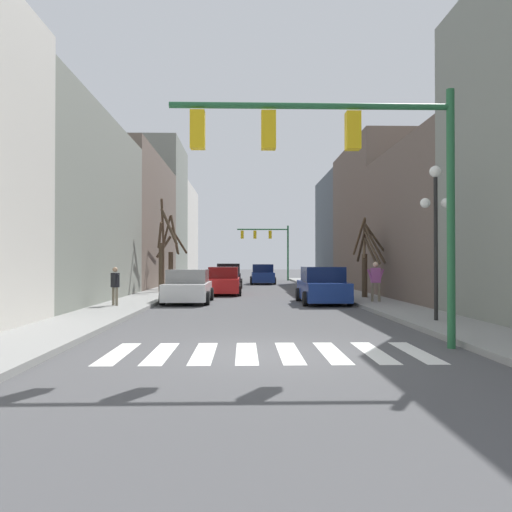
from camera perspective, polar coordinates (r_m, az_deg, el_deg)
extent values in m
plane|color=#4C4C4F|center=(10.66, 1.39, -11.08)|extent=(240.00, 240.00, 0.00)
cube|color=gray|center=(11.75, -26.97, -9.66)|extent=(2.29, 90.00, 0.15)
cube|color=gray|center=(25.09, -22.87, 4.93)|extent=(6.00, 13.80, 8.72)
cube|color=#66564C|center=(38.89, -15.04, 3.66)|extent=(6.00, 15.10, 9.72)
cube|color=gray|center=(51.00, -11.78, 4.84)|extent=(6.00, 9.41, 13.66)
cube|color=beige|center=(61.75, -9.94, 2.64)|extent=(6.00, 12.64, 11.01)
cube|color=#66564C|center=(25.80, 21.84, 3.42)|extent=(6.00, 10.42, 7.50)
cube|color=#66564C|center=(35.90, 15.08, 4.17)|extent=(6.00, 10.89, 9.91)
cube|color=#515B66|center=(45.93, 11.39, 2.89)|extent=(6.00, 9.93, 9.58)
cube|color=white|center=(11.04, -15.49, -10.68)|extent=(0.45, 2.60, 0.01)
cube|color=white|center=(10.86, -10.80, -10.86)|extent=(0.45, 2.60, 0.01)
cube|color=white|center=(10.75, -5.97, -10.97)|extent=(0.45, 2.60, 0.01)
cube|color=white|center=(10.72, -1.08, -11.01)|extent=(0.45, 2.60, 0.01)
cube|color=white|center=(10.76, 3.81, -10.96)|extent=(0.45, 2.60, 0.01)
cube|color=white|center=(10.88, 8.62, -10.84)|extent=(0.45, 2.60, 0.01)
cube|color=white|center=(11.07, 13.29, -10.66)|extent=(0.45, 2.60, 0.01)
cube|color=white|center=(11.33, 17.78, -10.41)|extent=(0.45, 2.60, 0.01)
cylinder|color=#236038|center=(11.97, 21.38, 4.02)|extent=(0.18, 0.18, 5.79)
cylinder|color=#236038|center=(11.63, 6.27, 16.67)|extent=(6.27, 0.14, 0.14)
cube|color=yellow|center=(11.63, 11.01, 13.85)|extent=(0.32, 0.28, 0.84)
cube|color=yellow|center=(11.39, 1.44, 14.16)|extent=(0.32, 0.28, 0.84)
cube|color=yellow|center=(11.42, -6.69, 14.12)|extent=(0.32, 0.28, 0.84)
cylinder|color=#236038|center=(52.16, 3.67, 0.34)|extent=(0.18, 0.18, 5.74)
cylinder|color=#236038|center=(52.09, 0.75, 3.06)|extent=(5.31, 0.14, 0.14)
cube|color=yellow|center=(52.09, 1.63, 2.46)|extent=(0.32, 0.28, 0.84)
cube|color=yellow|center=(52.03, -0.12, 2.46)|extent=(0.32, 0.28, 0.84)
cube|color=yellow|center=(52.02, -1.59, 2.46)|extent=(0.32, 0.28, 0.84)
cylinder|color=black|center=(16.16, 19.86, 0.80)|extent=(0.12, 0.12, 4.36)
sphere|color=white|center=(16.39, 19.82, 9.07)|extent=(0.36, 0.36, 0.36)
sphere|color=white|center=(16.14, 18.77, 5.76)|extent=(0.31, 0.31, 0.31)
sphere|color=white|center=(16.37, 20.89, 5.68)|extent=(0.31, 0.31, 0.31)
cube|color=navy|center=(43.70, 0.76, -2.43)|extent=(1.92, 4.18, 0.86)
cube|color=#0E1C46|center=(43.68, 0.76, -1.41)|extent=(1.77, 2.17, 0.70)
cylinder|color=black|center=(44.98, -0.55, -2.74)|extent=(0.22, 0.64, 0.64)
cylinder|color=black|center=(45.05, 1.94, -2.74)|extent=(0.22, 0.64, 0.64)
cylinder|color=black|center=(42.39, -0.50, -2.87)|extent=(0.22, 0.64, 0.64)
cylinder|color=black|center=(42.46, 2.15, -2.86)|extent=(0.22, 0.64, 0.64)
cube|color=red|center=(29.52, -3.71, -3.31)|extent=(1.84, 4.20, 0.80)
cube|color=maroon|center=(29.50, -3.71, -1.89)|extent=(1.69, 2.18, 0.66)
cylinder|color=black|center=(28.21, -1.91, -3.95)|extent=(0.22, 0.64, 0.64)
cylinder|color=black|center=(28.29, -5.72, -3.94)|extent=(0.22, 0.64, 0.64)
cylinder|color=black|center=(30.81, -1.87, -3.68)|extent=(0.22, 0.64, 0.64)
cylinder|color=black|center=(30.89, -5.35, -3.67)|extent=(0.22, 0.64, 0.64)
cube|color=navy|center=(23.43, 7.61, -3.94)|extent=(1.91, 4.57, 0.84)
cube|color=#0E1C46|center=(23.40, 7.61, -2.08)|extent=(1.76, 2.38, 0.69)
cylinder|color=black|center=(24.72, 4.85, -4.41)|extent=(0.22, 0.64, 0.64)
cylinder|color=black|center=(25.01, 9.32, -4.36)|extent=(0.22, 0.64, 0.64)
cylinder|color=black|center=(21.91, 5.67, -4.89)|extent=(0.22, 0.64, 0.64)
cylinder|color=black|center=(22.24, 10.68, -4.82)|extent=(0.22, 0.64, 0.64)
cube|color=black|center=(37.62, -3.14, -2.67)|extent=(1.79, 4.48, 0.90)
cube|color=black|center=(37.60, -3.14, -1.43)|extent=(1.65, 2.33, 0.74)
cylinder|color=black|center=(36.22, -1.75, -3.23)|extent=(0.22, 0.64, 0.64)
cylinder|color=black|center=(36.28, -4.65, -3.23)|extent=(0.22, 0.64, 0.64)
cylinder|color=black|center=(39.00, -1.73, -3.05)|extent=(0.22, 0.64, 0.64)
cylinder|color=black|center=(39.05, -4.42, -3.05)|extent=(0.22, 0.64, 0.64)
cube|color=white|center=(23.84, -7.76, -3.97)|extent=(1.95, 4.55, 0.77)
cube|color=gray|center=(23.81, -7.75, -2.29)|extent=(1.79, 2.37, 0.63)
cylinder|color=black|center=(25.37, -9.64, -4.31)|extent=(0.22, 0.64, 0.64)
cylinder|color=black|center=(25.17, -5.15, -4.35)|extent=(0.22, 0.64, 0.64)
cylinder|color=black|center=(22.59, -10.67, -4.75)|extent=(0.22, 0.64, 0.64)
cylinder|color=black|center=(22.36, -5.62, -4.80)|extent=(0.22, 0.64, 0.64)
cylinder|color=#7A705B|center=(21.32, -15.99, -4.44)|extent=(0.11, 0.11, 0.74)
cylinder|color=#7A705B|center=(21.09, -15.64, -4.48)|extent=(0.11, 0.11, 0.74)
cube|color=black|center=(21.17, -15.81, -2.67)|extent=(0.40, 0.40, 0.58)
sphere|color=tan|center=(21.16, -15.81, -1.51)|extent=(0.21, 0.21, 0.21)
cylinder|color=black|center=(21.35, -16.08, -2.75)|extent=(0.23, 0.24, 0.57)
cylinder|color=black|center=(20.99, -15.53, -2.79)|extent=(0.23, 0.24, 0.57)
cylinder|color=#7A705B|center=(23.10, 13.15, -4.03)|extent=(0.13, 0.13, 0.85)
cylinder|color=#7A705B|center=(23.17, 13.88, -4.01)|extent=(0.13, 0.13, 0.85)
cube|color=#9E4C93|center=(23.10, 13.51, -2.15)|extent=(0.42, 0.24, 0.67)
sphere|color=beige|center=(23.10, 13.51, -0.94)|extent=(0.24, 0.24, 0.24)
cylinder|color=#9E4C93|center=(23.05, 12.94, -2.27)|extent=(0.29, 0.09, 0.65)
cylinder|color=#9E4C93|center=(23.17, 14.08, -2.25)|extent=(0.29, 0.09, 0.65)
cylinder|color=#473828|center=(25.81, 12.30, -2.54)|extent=(0.27, 0.27, 1.87)
cylinder|color=#473828|center=(25.49, 12.93, 0.63)|extent=(0.50, 0.87, 1.34)
cylinder|color=#473828|center=(26.42, 11.90, 0.98)|extent=(0.18, 1.36, 1.50)
cylinder|color=#473828|center=(25.30, 13.16, 0.96)|extent=(0.55, 1.29, 1.69)
cylinder|color=#473828|center=(26.21, 13.81, 1.43)|extent=(1.62, 0.57, 2.06)
cylinder|color=#473828|center=(25.63, 13.42, 1.29)|extent=(0.99, 0.74, 1.96)
cylinder|color=#473828|center=(30.38, -10.75, -1.28)|extent=(0.34, 0.34, 2.92)
cylinder|color=#473828|center=(31.23, -10.62, 3.62)|extent=(0.25, 1.67, 2.98)
cylinder|color=#473828|center=(30.19, -9.89, 3.33)|extent=(1.12, 0.56, 2.22)
cylinder|color=#473828|center=(30.95, -10.92, 2.36)|extent=(0.49, 1.16, 1.61)
cylinder|color=#473828|center=(34.39, -9.71, -1.59)|extent=(0.32, 0.32, 2.46)
cylinder|color=#473828|center=(34.01, -10.49, 1.04)|extent=(0.93, 1.10, 1.56)
cylinder|color=#473828|center=(34.67, -8.80, 1.75)|extent=(1.13, 0.82, 1.83)
cylinder|color=#473828|center=(33.89, -9.26, 2.32)|extent=(0.77, 1.11, 2.58)
cylinder|color=#473828|center=(33.93, -9.30, 2.46)|extent=(0.77, 1.09, 2.69)
cylinder|color=#473828|center=(35.22, -10.28, 2.32)|extent=(1.01, 1.60, 2.67)
cylinder|color=brown|center=(26.21, 12.31, -2.16)|extent=(0.27, 0.27, 2.19)
cylinder|color=brown|center=(26.84, 12.29, 1.97)|extent=(0.39, 1.29, 2.14)
cylinder|color=brown|center=(25.73, 12.27, 0.92)|extent=(0.33, 1.01, 1.18)
cylinder|color=brown|center=(26.76, 11.67, 2.11)|extent=(0.42, 1.25, 1.85)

